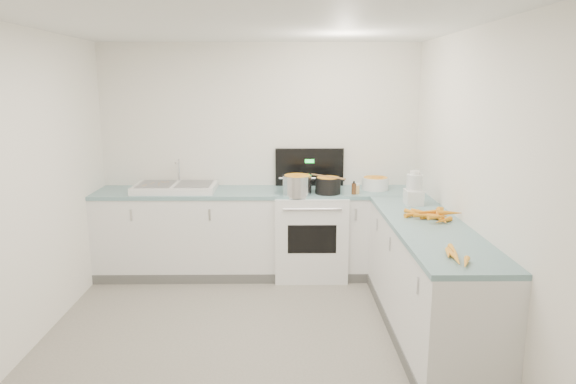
{
  "coord_description": "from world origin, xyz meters",
  "views": [
    {
      "loc": [
        0.24,
        -3.69,
        2.07
      ],
      "look_at": [
        0.3,
        1.1,
        1.05
      ],
      "focal_mm": 32.0,
      "sensor_mm": 36.0,
      "label": 1
    }
  ],
  "objects_px": {
    "stove": "(310,232)",
    "steel_pot": "(297,186)",
    "food_processor": "(414,190)",
    "sink": "(175,187)",
    "spice_jar": "(357,189)",
    "extract_bottle": "(354,189)",
    "black_pot": "(328,187)",
    "mixing_bowl": "(375,183)"
  },
  "relations": [
    {
      "from": "steel_pot",
      "to": "spice_jar",
      "type": "height_order",
      "value": "steel_pot"
    },
    {
      "from": "spice_jar",
      "to": "stove",
      "type": "bearing_deg",
      "value": 160.71
    },
    {
      "from": "sink",
      "to": "food_processor",
      "type": "distance_m",
      "value": 2.48
    },
    {
      "from": "stove",
      "to": "mixing_bowl",
      "type": "bearing_deg",
      "value": 4.51
    },
    {
      "from": "stove",
      "to": "food_processor",
      "type": "height_order",
      "value": "stove"
    },
    {
      "from": "stove",
      "to": "spice_jar",
      "type": "distance_m",
      "value": 0.72
    },
    {
      "from": "steel_pot",
      "to": "black_pot",
      "type": "bearing_deg",
      "value": 5.32
    },
    {
      "from": "stove",
      "to": "steel_pot",
      "type": "xyz_separation_m",
      "value": [
        -0.15,
        -0.18,
        0.55
      ]
    },
    {
      "from": "stove",
      "to": "mixing_bowl",
      "type": "relative_size",
      "value": 4.73
    },
    {
      "from": "sink",
      "to": "extract_bottle",
      "type": "relative_size",
      "value": 7.44
    },
    {
      "from": "extract_bottle",
      "to": "food_processor",
      "type": "xyz_separation_m",
      "value": [
        0.5,
        -0.46,
        0.08
      ]
    },
    {
      "from": "black_pot",
      "to": "food_processor",
      "type": "distance_m",
      "value": 0.92
    },
    {
      "from": "stove",
      "to": "steel_pot",
      "type": "relative_size",
      "value": 4.57
    },
    {
      "from": "steel_pot",
      "to": "food_processor",
      "type": "xyz_separation_m",
      "value": [
        1.09,
        -0.48,
        0.05
      ]
    },
    {
      "from": "steel_pot",
      "to": "mixing_bowl",
      "type": "relative_size",
      "value": 1.04
    },
    {
      "from": "sink",
      "to": "black_pot",
      "type": "distance_m",
      "value": 1.63
    },
    {
      "from": "mixing_bowl",
      "to": "extract_bottle",
      "type": "height_order",
      "value": "mixing_bowl"
    },
    {
      "from": "sink",
      "to": "steel_pot",
      "type": "bearing_deg",
      "value": -8.39
    },
    {
      "from": "stove",
      "to": "sink",
      "type": "relative_size",
      "value": 1.58
    },
    {
      "from": "extract_bottle",
      "to": "food_processor",
      "type": "relative_size",
      "value": 0.36
    },
    {
      "from": "spice_jar",
      "to": "black_pot",
      "type": "bearing_deg",
      "value": 176.32
    },
    {
      "from": "extract_bottle",
      "to": "food_processor",
      "type": "height_order",
      "value": "food_processor"
    },
    {
      "from": "spice_jar",
      "to": "sink",
      "type": "bearing_deg",
      "value": 174.62
    },
    {
      "from": "extract_bottle",
      "to": "food_processor",
      "type": "distance_m",
      "value": 0.69
    },
    {
      "from": "stove",
      "to": "sink",
      "type": "height_order",
      "value": "stove"
    },
    {
      "from": "stove",
      "to": "extract_bottle",
      "type": "relative_size",
      "value": 11.77
    },
    {
      "from": "stove",
      "to": "extract_bottle",
      "type": "distance_m",
      "value": 0.71
    },
    {
      "from": "black_pot",
      "to": "spice_jar",
      "type": "distance_m",
      "value": 0.3
    },
    {
      "from": "sink",
      "to": "stove",
      "type": "bearing_deg",
      "value": -0.62
    },
    {
      "from": "stove",
      "to": "mixing_bowl",
      "type": "height_order",
      "value": "stove"
    },
    {
      "from": "extract_bottle",
      "to": "food_processor",
      "type": "bearing_deg",
      "value": -42.51
    },
    {
      "from": "stove",
      "to": "spice_jar",
      "type": "bearing_deg",
      "value": -19.29
    },
    {
      "from": "mixing_bowl",
      "to": "spice_jar",
      "type": "xyz_separation_m",
      "value": [
        -0.23,
        -0.22,
        -0.02
      ]
    },
    {
      "from": "steel_pot",
      "to": "food_processor",
      "type": "height_order",
      "value": "food_processor"
    },
    {
      "from": "sink",
      "to": "mixing_bowl",
      "type": "height_order",
      "value": "sink"
    },
    {
      "from": "stove",
      "to": "extract_bottle",
      "type": "height_order",
      "value": "stove"
    },
    {
      "from": "black_pot",
      "to": "food_processor",
      "type": "bearing_deg",
      "value": -33.3
    },
    {
      "from": "sink",
      "to": "steel_pot",
      "type": "height_order",
      "value": "sink"
    },
    {
      "from": "black_pot",
      "to": "spice_jar",
      "type": "height_order",
      "value": "black_pot"
    },
    {
      "from": "spice_jar",
      "to": "food_processor",
      "type": "relative_size",
      "value": 0.28
    },
    {
      "from": "steel_pot",
      "to": "spice_jar",
      "type": "distance_m",
      "value": 0.62
    },
    {
      "from": "sink",
      "to": "mixing_bowl",
      "type": "xyz_separation_m",
      "value": [
        2.15,
        0.04,
        0.03
      ]
    }
  ]
}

